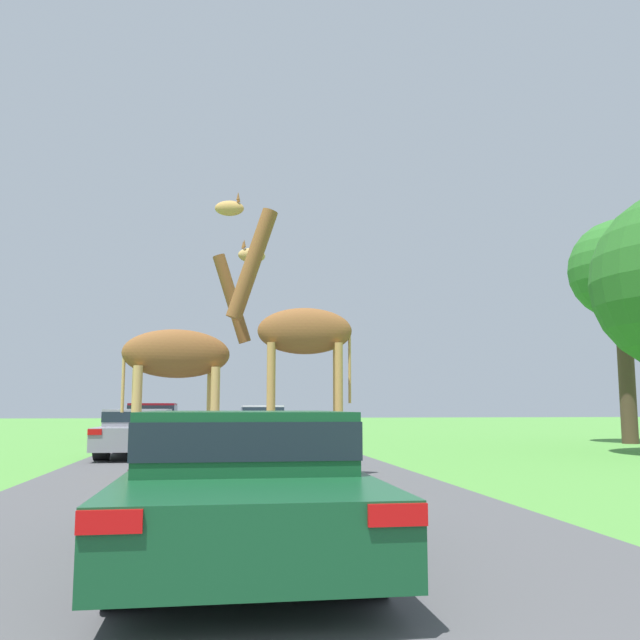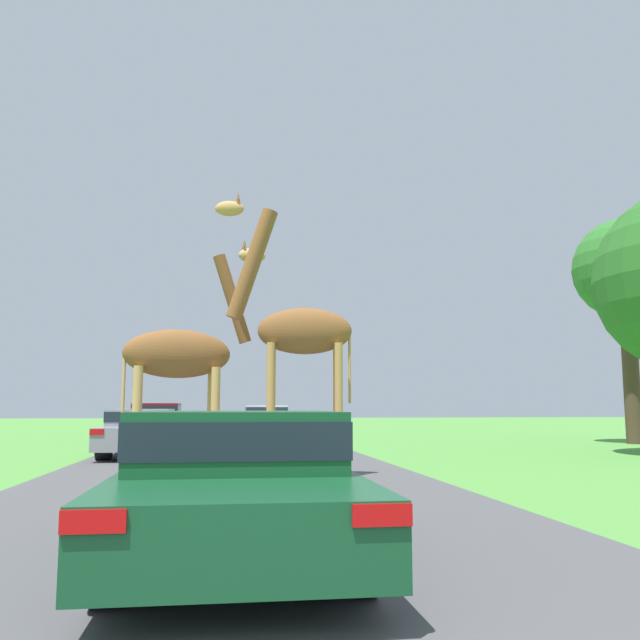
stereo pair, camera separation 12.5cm
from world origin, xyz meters
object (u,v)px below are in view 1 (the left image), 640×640
object	(u,v)px
giraffe_near_road	(295,331)
car_queue_right	(262,420)
car_far_ahead	(153,421)
car_queue_left	(139,431)
tree_left_edge	(621,272)
giraffe_companion	(182,358)
car_lead_maroon	(242,476)

from	to	relation	value
giraffe_near_road	car_queue_right	bearing A→B (deg)	4.29
car_queue_right	car_far_ahead	size ratio (longest dim) A/B	0.91
car_queue_left	car_far_ahead	size ratio (longest dim) A/B	1.05
car_far_ahead	car_queue_right	bearing A→B (deg)	30.14
car_queue_left	car_far_ahead	distance (m)	8.60
car_queue_right	tree_left_edge	world-z (taller)	tree_left_edge
car_queue_right	tree_left_edge	xyz separation A→B (m)	(12.50, -7.56, 5.41)
car_far_ahead	tree_left_edge	size ratio (longest dim) A/B	0.56
car_queue_left	giraffe_companion	bearing A→B (deg)	-75.64
car_lead_maroon	car_queue_left	bearing A→B (deg)	100.39
car_queue_right	tree_left_edge	size ratio (longest dim) A/B	0.51
car_queue_right	car_far_ahead	world-z (taller)	car_far_ahead
giraffe_near_road	car_far_ahead	size ratio (longest dim) A/B	1.19
car_queue_left	car_far_ahead	bearing A→B (deg)	92.84
car_lead_maroon	car_queue_left	xyz separation A→B (m)	(-2.30, 12.52, -0.01)
car_queue_left	tree_left_edge	bearing A→B (deg)	12.28
car_lead_maroon	car_queue_right	size ratio (longest dim) A/B	1.17
giraffe_companion	car_queue_right	size ratio (longest dim) A/B	1.13
car_far_ahead	giraffe_companion	bearing A→B (deg)	-82.68
giraffe_near_road	car_queue_left	world-z (taller)	giraffe_near_road
giraffe_companion	car_queue_left	size ratio (longest dim) A/B	0.98
car_far_ahead	car_lead_maroon	bearing A→B (deg)	-82.65
car_lead_maroon	car_queue_right	world-z (taller)	car_queue_right
giraffe_near_road	car_lead_maroon	size ratio (longest dim) A/B	1.12
car_lead_maroon	car_far_ahead	size ratio (longest dim) A/B	1.06
giraffe_companion	car_far_ahead	size ratio (longest dim) A/B	1.02
giraffe_near_road	giraffe_companion	world-z (taller)	giraffe_near_road
car_queue_left	tree_left_edge	distance (m)	17.73
car_far_ahead	tree_left_edge	xyz separation A→B (m)	(16.90, -5.00, 5.39)
car_lead_maroon	car_queue_left	world-z (taller)	car_lead_maroon
car_queue_right	car_queue_left	xyz separation A→B (m)	(-3.98, -11.15, -0.07)
giraffe_near_road	car_lead_maroon	world-z (taller)	giraffe_near_road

